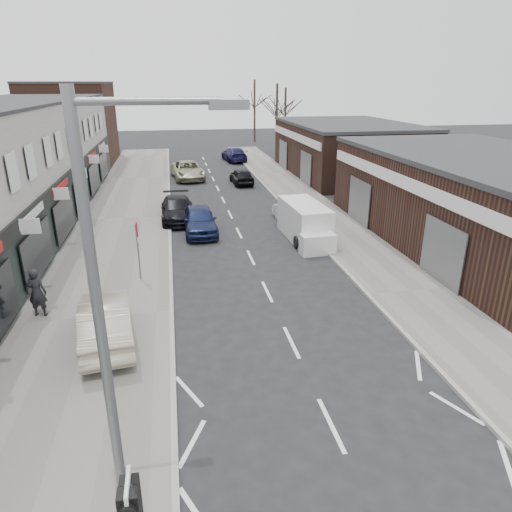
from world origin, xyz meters
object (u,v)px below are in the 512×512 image
street_lamp (115,342)px  parked_car_right_b (242,176)px  parked_car_left_c (188,170)px  parked_car_left_a (200,220)px  parked_car_right_c (234,154)px  pedestrian (37,292)px  white_van (305,223)px  parked_car_right_a (293,213)px  warning_sign (138,233)px  sedan_on_pavement (105,321)px  parked_car_left_b (177,209)px

street_lamp → parked_car_right_b: size_ratio=2.02×
parked_car_left_c → parked_car_right_b: 5.34m
parked_car_left_a → parked_car_right_c: 25.59m
parked_car_left_a → parked_car_left_c: 15.92m
pedestrian → parked_car_left_c: bearing=-95.3°
white_van → parked_car_right_a: (0.10, 2.92, -0.25)m
parked_car_right_b → white_van: bearing=91.8°
street_lamp → warning_sign: 13.04m
pedestrian → white_van: bearing=-140.8°
parked_car_left_c → parked_car_right_a: (5.70, -15.22, -0.08)m
sedan_on_pavement → parked_car_left_a: bearing=-116.4°
parked_car_left_b → pedestrian: bearing=-114.2°
parked_car_right_a → street_lamp: bearing=64.3°
white_van → pedestrian: white_van is taller
pedestrian → parked_car_left_b: pedestrian is taller
warning_sign → parked_car_left_a: bearing=65.4°
parked_car_right_b → street_lamp: bearing=75.4°
parked_car_left_c → parked_car_right_c: size_ratio=1.10×
warning_sign → parked_car_right_b: bearing=69.2°
parked_car_left_b → parked_car_right_c: bearing=72.6°
street_lamp → parked_car_left_a: street_lamp is taller
street_lamp → white_van: bearing=65.0°
sedan_on_pavement → parked_car_right_b: 25.69m
white_van → parked_car_left_b: bearing=139.9°
sedan_on_pavement → parked_car_right_b: bearing=-116.6°
street_lamp → white_van: size_ratio=1.54×
street_lamp → parked_car_right_a: bearing=68.1°
pedestrian → parked_car_right_a: bearing=-131.7°
warning_sign → pedestrian: 4.57m
street_lamp → parked_car_left_c: street_lamp is taller
warning_sign → parked_car_left_c: (2.96, 22.37, -1.43)m
pedestrian → warning_sign: bearing=-132.8°
parked_car_right_a → parked_car_left_c: bearing=-73.2°
white_van → parked_car_right_a: 2.93m
parked_car_left_a → parked_car_right_b: 13.62m
white_van → parked_car_left_b: (-6.80, 5.10, -0.23)m
parked_car_left_b → parked_car_right_c: parked_car_right_c is taller
parked_car_right_b → parked_car_left_a: bearing=68.4°
white_van → pedestrian: 13.91m
street_lamp → white_van: 19.14m
parked_car_left_b → warning_sign: bearing=-101.4°
pedestrian → parked_car_left_a: pedestrian is taller
pedestrian → parked_car_right_a: size_ratio=0.44×
parked_car_left_b → parked_car_right_c: (6.63, 22.13, 0.03)m
pedestrian → parked_car_left_c: 25.92m
street_lamp → parked_car_right_a: (8.03, 19.95, -3.93)m
parked_car_left_b → parked_car_left_c: 13.10m
parked_car_left_b → parked_car_right_b: (5.60, 10.01, -0.04)m
white_van → sedan_on_pavement: (-9.41, -9.23, -0.08)m
parked_car_left_b → parked_car_right_a: 7.24m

